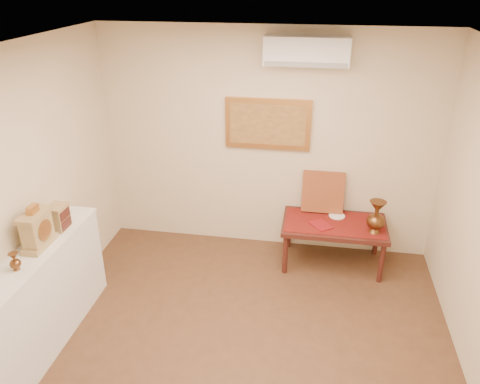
% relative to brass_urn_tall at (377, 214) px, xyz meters
% --- Properties ---
extents(floor, '(4.50, 4.50, 0.00)m').
position_rel_brass_urn_tall_xyz_m(floor, '(-1.29, -1.74, -0.79)').
color(floor, brown).
rests_on(floor, ground).
extents(ceiling, '(4.50, 4.50, 0.00)m').
position_rel_brass_urn_tall_xyz_m(ceiling, '(-1.29, -1.74, 1.91)').
color(ceiling, silver).
rests_on(ceiling, ground).
extents(wall_back, '(4.00, 0.02, 2.70)m').
position_rel_brass_urn_tall_xyz_m(wall_back, '(-1.29, 0.51, 0.56)').
color(wall_back, beige).
rests_on(wall_back, ground).
extents(brass_urn_small, '(0.09, 0.09, 0.21)m').
position_rel_brass_urn_tall_xyz_m(brass_urn_small, '(-3.09, -1.88, 0.30)').
color(brass_urn_small, brown).
rests_on(brass_urn_small, display_ledge).
extents(table_cloth, '(1.14, 0.59, 0.01)m').
position_rel_brass_urn_tall_xyz_m(table_cloth, '(-0.44, 0.14, -0.23)').
color(table_cloth, maroon).
rests_on(table_cloth, low_table).
extents(brass_urn_tall, '(0.21, 0.21, 0.46)m').
position_rel_brass_urn_tall_xyz_m(brass_urn_tall, '(0.00, 0.00, 0.00)').
color(brass_urn_tall, brown).
rests_on(brass_urn_tall, table_cloth).
extents(plate, '(0.19, 0.19, 0.01)m').
position_rel_brass_urn_tall_xyz_m(plate, '(-0.41, 0.30, -0.22)').
color(plate, white).
rests_on(plate, table_cloth).
extents(menu, '(0.29, 0.31, 0.01)m').
position_rel_brass_urn_tall_xyz_m(menu, '(-0.59, 0.04, -0.22)').
color(menu, maroon).
rests_on(menu, table_cloth).
extents(cushion, '(0.50, 0.20, 0.51)m').
position_rel_brass_urn_tall_xyz_m(cushion, '(-0.59, 0.43, 0.02)').
color(cushion, maroon).
rests_on(cushion, table_cloth).
extents(display_ledge, '(0.37, 2.02, 0.98)m').
position_rel_brass_urn_tall_xyz_m(display_ledge, '(-3.11, -1.74, -0.30)').
color(display_ledge, silver).
rests_on(display_ledge, floor).
extents(mantel_clock, '(0.17, 0.36, 0.41)m').
position_rel_brass_urn_tall_xyz_m(mantel_clock, '(-3.10, -1.51, 0.37)').
color(mantel_clock, tan).
rests_on(mantel_clock, display_ledge).
extents(wooden_chest, '(0.16, 0.21, 0.24)m').
position_rel_brass_urn_tall_xyz_m(wooden_chest, '(-3.08, -1.18, 0.31)').
color(wooden_chest, tan).
rests_on(wooden_chest, display_ledge).
extents(low_table, '(1.20, 0.70, 0.55)m').
position_rel_brass_urn_tall_xyz_m(low_table, '(-0.44, 0.14, -0.30)').
color(low_table, '#441A14').
rests_on(low_table, floor).
extents(painting, '(1.00, 0.06, 0.60)m').
position_rel_brass_urn_tall_xyz_m(painting, '(-1.29, 0.48, 0.81)').
color(painting, '#C1813E').
rests_on(painting, wall_back).
extents(ac_unit, '(0.90, 0.25, 0.30)m').
position_rel_brass_urn_tall_xyz_m(ac_unit, '(-0.89, 0.38, 1.66)').
color(ac_unit, white).
rests_on(ac_unit, wall_back).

